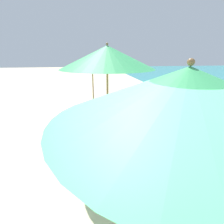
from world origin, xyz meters
TOP-DOWN VIEW (x-y plane):
  - umbrella_nearest at (0.25, 0.03)m, footprint 2.29×2.29m
  - lounger_nearest_shoreside at (0.97, 1.05)m, footprint 1.48×0.88m
  - umbrella_second at (0.01, 3.08)m, footprint 2.29×2.29m
  - lounger_second_shoreside at (0.60, 4.06)m, footprint 1.67×0.81m
  - lounger_second_inland at (0.43, 2.08)m, footprint 1.60×0.73m
  - umbrella_farthest at (-0.17, 6.57)m, footprint 2.51×2.51m
  - lounger_farthest_shoreside at (0.79, 7.74)m, footprint 1.57×0.90m
  - beach_ball at (3.09, 9.50)m, footprint 0.26×0.26m

SIDE VIEW (x-z plane):
  - beach_ball at x=3.09m, z-range 0.00..0.26m
  - lounger_farthest_shoreside at x=0.79m, z-range -0.01..0.51m
  - lounger_nearest_shoreside at x=0.97m, z-range 0.00..0.54m
  - lounger_second_inland at x=0.43m, z-range 0.02..0.61m
  - lounger_second_shoreside at x=0.60m, z-range 0.03..0.61m
  - umbrella_farthest at x=-0.17m, z-range 1.00..3.75m
  - umbrella_nearest at x=0.25m, z-range 1.05..3.73m
  - umbrella_second at x=0.01m, z-range 1.15..4.12m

